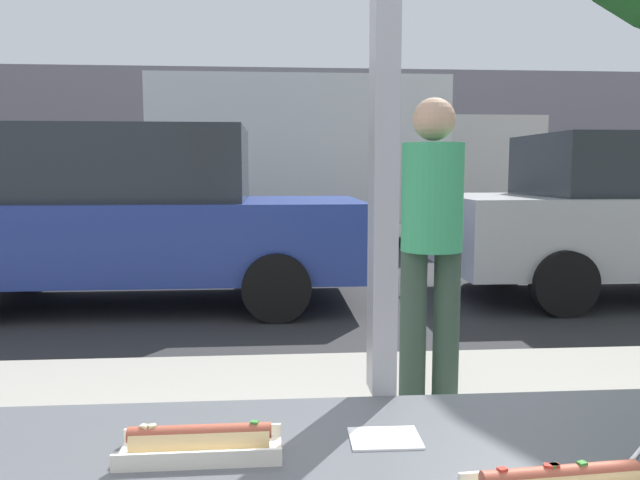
{
  "coord_description": "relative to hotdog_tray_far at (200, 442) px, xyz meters",
  "views": [
    {
      "loc": [
        -0.23,
        -1.17,
        1.41
      ],
      "look_at": [
        0.03,
        2.13,
        1.03
      ],
      "focal_mm": 35.0,
      "sensor_mm": 36.0,
      "label": 1
    }
  ],
  "objects": [
    {
      "name": "pedestrian",
      "position": [
        0.95,
        2.21,
        0.1
      ],
      "size": [
        0.32,
        0.32,
        1.63
      ],
      "color": "#34493B",
      "rests_on": "sidewalk_strip"
    },
    {
      "name": "napkin_wrapper",
      "position": [
        0.31,
        0.03,
        -0.02
      ],
      "size": [
        0.12,
        0.09,
        0.0
      ],
      "primitive_type": "cube",
      "rotation": [
        0.0,
        0.0,
        -0.02
      ],
      "color": "white",
      "rests_on": "window_counter"
    },
    {
      "name": "sidewalk_strip",
      "position": [
        0.34,
        1.8,
        -0.9
      ],
      "size": [
        16.0,
        2.8,
        0.14
      ],
      "primitive_type": "cube",
      "color": "#9E998E",
      "rests_on": "ground"
    },
    {
      "name": "box_truck",
      "position": [
        1.33,
        10.87,
        0.67
      ],
      "size": [
        7.0,
        2.44,
        3.03
      ],
      "color": "silver",
      "rests_on": "ground"
    },
    {
      "name": "ground_plane",
      "position": [
        0.34,
        8.2,
        -0.97
      ],
      "size": [
        60.0,
        60.0,
        0.0
      ],
      "primitive_type": "plane",
      "color": "#2D2D30"
    },
    {
      "name": "parked_car_blue",
      "position": [
        -1.31,
        5.59,
        -0.06
      ],
      "size": [
        4.67,
        2.01,
        1.83
      ],
      "color": "#283D93",
      "rests_on": "ground"
    },
    {
      "name": "building_facade_far",
      "position": [
        0.34,
        18.94,
        1.26
      ],
      "size": [
        28.0,
        1.2,
        4.45
      ],
      "primitive_type": "cube",
      "color": "gray",
      "rests_on": "ground"
    },
    {
      "name": "hotdog_tray_far",
      "position": [
        0.0,
        0.0,
        0.0
      ],
      "size": [
        0.26,
        0.1,
        0.05
      ],
      "color": "silver",
      "rests_on": "window_counter"
    }
  ]
}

